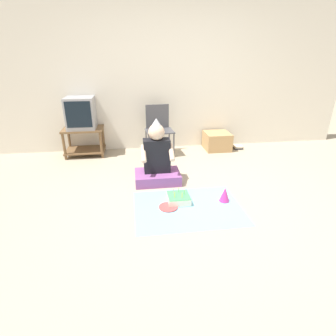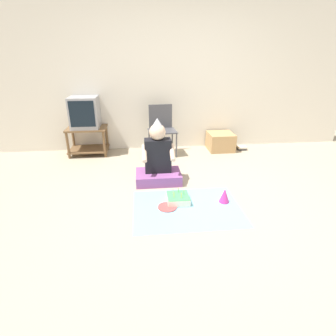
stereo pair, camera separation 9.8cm
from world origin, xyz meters
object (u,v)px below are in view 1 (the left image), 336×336
at_px(cardboard_box_stack, 217,141).
at_px(tv, 81,113).
at_px(folding_chair, 159,126).
at_px(party_hat_blue, 225,194).
at_px(birthday_cake, 178,198).
at_px(paper_plate, 168,207).
at_px(book_pile, 238,147).
at_px(person_seated, 157,162).

bearing_deg(cardboard_box_stack, tv, 179.35).
bearing_deg(tv, cardboard_box_stack, -0.65).
bearing_deg(folding_chair, cardboard_box_stack, 4.29).
bearing_deg(party_hat_blue, birthday_cake, 173.87).
height_order(folding_chair, cardboard_box_stack, folding_chair).
bearing_deg(paper_plate, party_hat_blue, 4.63).
height_order(book_pile, party_hat_blue, party_hat_blue).
bearing_deg(tv, party_hat_blue, -45.51).
bearing_deg(person_seated, birthday_cake, -72.53).
distance_m(birthday_cake, party_hat_blue, 0.55).
height_order(tv, cardboard_box_stack, tv).
xyz_separation_m(folding_chair, book_pile, (1.48, 0.04, -0.46)).
relative_size(tv, person_seated, 0.59).
bearing_deg(book_pile, tv, 178.53).
relative_size(book_pile, party_hat_blue, 0.96).
distance_m(book_pile, paper_plate, 2.45).
bearing_deg(tv, paper_plate, -58.76).
bearing_deg(cardboard_box_stack, party_hat_blue, -104.94).
bearing_deg(paper_plate, tv, 121.24).
bearing_deg(birthday_cake, folding_chair, 91.50).
distance_m(tv, cardboard_box_stack, 2.43).
xyz_separation_m(book_pile, paper_plate, (-1.58, -1.88, -0.02)).
bearing_deg(paper_plate, person_seated, 94.14).
bearing_deg(book_pile, folding_chair, -178.55).
bearing_deg(birthday_cake, cardboard_box_stack, 60.11).
bearing_deg(party_hat_blue, folding_chair, 108.19).
bearing_deg(person_seated, party_hat_blue, -41.97).
height_order(folding_chair, party_hat_blue, folding_chair).
bearing_deg(tv, birthday_cake, -54.30).
bearing_deg(folding_chair, paper_plate, -92.85).
relative_size(tv, folding_chair, 0.61).
bearing_deg(paper_plate, cardboard_box_stack, 58.52).
bearing_deg(folding_chair, tv, 175.14).
relative_size(person_seated, paper_plate, 4.02).
bearing_deg(paper_plate, book_pile, 49.97).
height_order(tv, party_hat_blue, tv).
height_order(person_seated, birthday_cake, person_seated).
bearing_deg(tv, folding_chair, -4.86).
xyz_separation_m(book_pile, person_seated, (-1.63, -1.17, 0.25)).
distance_m(tv, birthday_cake, 2.36).
distance_m(tv, book_pile, 2.84).
xyz_separation_m(birthday_cake, paper_plate, (-0.14, -0.11, -0.04)).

